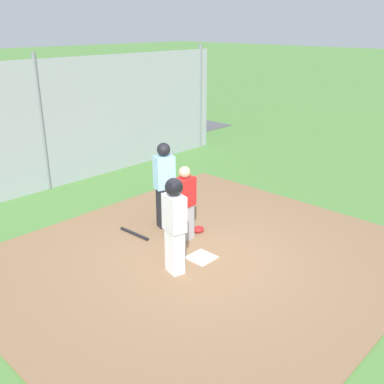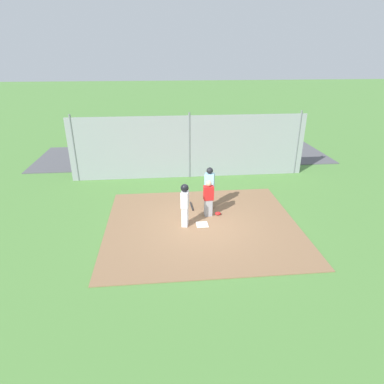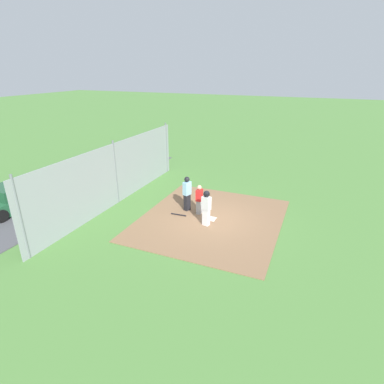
{
  "view_description": "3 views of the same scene",
  "coord_description": "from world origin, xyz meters",
  "views": [
    {
      "loc": [
        5.2,
        4.7,
        3.99
      ],
      "look_at": [
        -0.4,
        -0.61,
        1.03
      ],
      "focal_mm": 41.44,
      "sensor_mm": 36.0,
      "label": 1
    },
    {
      "loc": [
        1.42,
        10.62,
        6.01
      ],
      "look_at": [
        0.29,
        -0.96,
        0.98
      ],
      "focal_mm": 30.15,
      "sensor_mm": 36.0,
      "label": 2
    },
    {
      "loc": [
        12.44,
        4.27,
        6.72
      ],
      "look_at": [
        -0.61,
        -1.24,
        0.99
      ],
      "focal_mm": 28.83,
      "sensor_mm": 36.0,
      "label": 3
    }
  ],
  "objects": [
    {
      "name": "parking_lot",
      "position": [
        0.0,
        -9.15,
        0.02
      ],
      "size": [
        18.0,
        5.2,
        0.04
      ],
      "primitive_type": "cube",
      "color": "#515156",
      "rests_on": "ground_plane"
    },
    {
      "name": "catcher",
      "position": [
        -0.33,
        -0.74,
        0.79
      ],
      "size": [
        0.39,
        0.28,
        1.49
      ],
      "rotation": [
        0.0,
        0.0,
        1.63
      ],
      "color": "#9E9EA3",
      "rests_on": "dirt_infield"
    },
    {
      "name": "backstop_fence",
      "position": [
        0.0,
        -5.28,
        1.6
      ],
      "size": [
        12.0,
        0.1,
        3.35
      ],
      "color": "#93999E",
      "rests_on": "ground_plane"
    },
    {
      "name": "runner",
      "position": [
        0.65,
        -0.01,
        0.99
      ],
      "size": [
        0.34,
        0.43,
        1.68
      ],
      "rotation": [
        0.0,
        0.0,
        2.9
      ],
      "color": "silver",
      "rests_on": "dirt_infield"
    },
    {
      "name": "baseball_bat",
      "position": [
        0.25,
        -1.59,
        0.06
      ],
      "size": [
        0.1,
        0.78,
        0.06
      ],
      "primitive_type": "cylinder",
      "rotation": [
        0.0,
        1.57,
        4.76
      ],
      "color": "black",
      "rests_on": "dirt_infield"
    },
    {
      "name": "ground_plane",
      "position": [
        0.0,
        0.0,
        0.0
      ],
      "size": [
        140.0,
        140.0,
        0.0
      ],
      "primitive_type": "plane",
      "color": "#51843D"
    },
    {
      "name": "dirt_infield",
      "position": [
        0.0,
        0.0,
        0.01
      ],
      "size": [
        7.2,
        6.4,
        0.03
      ],
      "primitive_type": "cube",
      "color": "#896647",
      "rests_on": "ground_plane"
    },
    {
      "name": "parked_car_silver",
      "position": [
        -3.53,
        -8.64,
        0.61
      ],
      "size": [
        4.25,
        1.98,
        1.28
      ],
      "rotation": [
        0.0,
        0.0,
        3.17
      ],
      "color": "#B2B2B7",
      "rests_on": "parking_lot"
    },
    {
      "name": "parked_car_green",
      "position": [
        2.61,
        -9.59,
        0.61
      ],
      "size": [
        4.3,
        2.1,
        1.28
      ],
      "rotation": [
        0.0,
        0.0,
        -0.07
      ],
      "color": "#235B38",
      "rests_on": "parking_lot"
    },
    {
      "name": "umpire",
      "position": [
        -0.47,
        -1.45,
        0.97
      ],
      "size": [
        0.44,
        0.36,
        1.78
      ],
      "rotation": [
        0.0,
        0.0,
        1.26
      ],
      "color": "black",
      "rests_on": "dirt_infield"
    },
    {
      "name": "catcher_mask",
      "position": [
        -0.74,
        -0.75,
        0.09
      ],
      "size": [
        0.24,
        0.2,
        0.12
      ],
      "primitive_type": "ellipsoid",
      "color": "red",
      "rests_on": "dirt_infield"
    },
    {
      "name": "home_plate",
      "position": [
        0.0,
        0.0,
        0.04
      ],
      "size": [
        0.44,
        0.44,
        0.02
      ],
      "primitive_type": "cube",
      "rotation": [
        0.0,
        0.0,
        0.01
      ],
      "color": "white",
      "rests_on": "dirt_infield"
    }
  ]
}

